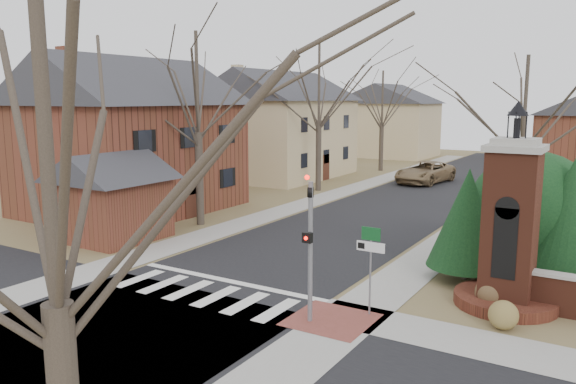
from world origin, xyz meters
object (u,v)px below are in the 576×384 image
Objects in this scene: brick_gate_monument at (509,240)px; pickup_truck at (425,172)px; sign_post at (370,253)px; traffic_signal_pole at (310,237)px; distant_car at (516,159)px.

brick_gate_monument reaches higher than pickup_truck.
sign_post is 0.45× the size of pickup_truck.
sign_post is 0.42× the size of brick_gate_monument.
traffic_signal_pole is at bearing -132.43° from sign_post.
pickup_truck is at bearing 113.30° from brick_gate_monument.
distant_car is at bearing 99.14° from brick_gate_monument.
brick_gate_monument reaches higher than distant_car.
sign_post is at bearing 47.57° from traffic_signal_pole.
sign_post reaches higher than pickup_truck.
sign_post is at bearing 89.77° from distant_car.
brick_gate_monument is 1.52× the size of distant_car.
sign_post is (1.29, 1.41, -0.64)m from traffic_signal_pole.
traffic_signal_pole is 2.02m from sign_post.
brick_gate_monument is 1.06× the size of pickup_truck.
traffic_signal_pole reaches higher than sign_post.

